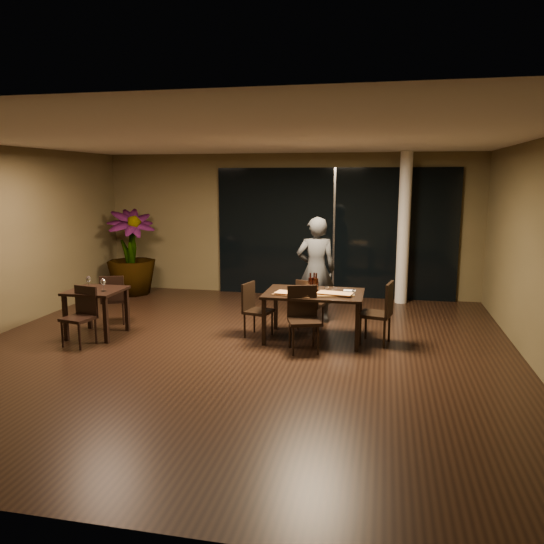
{
  "coord_description": "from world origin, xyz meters",
  "views": [
    {
      "loc": [
        2.02,
        -7.12,
        2.47
      ],
      "look_at": [
        0.35,
        0.76,
        1.05
      ],
      "focal_mm": 35.0,
      "sensor_mm": 36.0,
      "label": 1
    }
  ],
  "objects": [
    {
      "name": "ground",
      "position": [
        0.0,
        0.0,
        0.0
      ],
      "size": [
        8.0,
        8.0,
        0.0
      ],
      "primitive_type": "plane",
      "color": "black",
      "rests_on": "ground"
    },
    {
      "name": "wall_back",
      "position": [
        0.0,
        4.05,
        1.5
      ],
      "size": [
        8.0,
        0.1,
        3.0
      ],
      "primitive_type": "cube",
      "color": "brown",
      "rests_on": "ground"
    },
    {
      "name": "wall_front",
      "position": [
        0.0,
        -4.05,
        1.5
      ],
      "size": [
        8.0,
        0.1,
        3.0
      ],
      "primitive_type": "cube",
      "color": "brown",
      "rests_on": "ground"
    },
    {
      "name": "ceiling",
      "position": [
        0.0,
        0.0,
        3.02
      ],
      "size": [
        8.0,
        8.0,
        0.04
      ],
      "primitive_type": "cube",
      "color": "silver",
      "rests_on": "wall_back"
    },
    {
      "name": "window_panel",
      "position": [
        1.0,
        3.96,
        1.35
      ],
      "size": [
        5.0,
        0.06,
        2.7
      ],
      "primitive_type": "cube",
      "color": "black",
      "rests_on": "ground"
    },
    {
      "name": "column",
      "position": [
        2.4,
        3.65,
        1.5
      ],
      "size": [
        0.24,
        0.24,
        3.0
      ],
      "primitive_type": "cylinder",
      "color": "silver",
      "rests_on": "ground"
    },
    {
      "name": "main_table",
      "position": [
        1.0,
        0.8,
        0.68
      ],
      "size": [
        1.5,
        1.0,
        0.75
      ],
      "color": "black",
      "rests_on": "ground"
    },
    {
      "name": "side_table",
      "position": [
        -2.4,
        0.3,
        0.62
      ],
      "size": [
        0.8,
        0.8,
        0.75
      ],
      "color": "black",
      "rests_on": "ground"
    },
    {
      "name": "chair_main_far",
      "position": [
        0.85,
        1.34,
        0.47
      ],
      "size": [
        0.47,
        0.47,
        0.84
      ],
      "rotation": [
        0.0,
        0.0,
        2.92
      ],
      "color": "black",
      "rests_on": "ground"
    },
    {
      "name": "chair_main_near",
      "position": [
        0.91,
        0.27,
        0.52
      ],
      "size": [
        0.55,
        0.55,
        0.94
      ],
      "rotation": [
        0.0,
        0.0,
        0.31
      ],
      "color": "black",
      "rests_on": "ground"
    },
    {
      "name": "chair_main_left",
      "position": [
        0.05,
        0.81,
        0.48
      ],
      "size": [
        0.48,
        0.48,
        0.85
      ],
      "rotation": [
        0.0,
        0.0,
        1.32
      ],
      "color": "black",
      "rests_on": "ground"
    },
    {
      "name": "chair_main_right",
      "position": [
        2.02,
        0.77,
        0.53
      ],
      "size": [
        0.52,
        0.52,
        0.96
      ],
      "rotation": [
        0.0,
        0.0,
        -1.77
      ],
      "color": "black",
      "rests_on": "ground"
    },
    {
      "name": "chair_side_far",
      "position": [
        -2.47,
        0.97,
        0.48
      ],
      "size": [
        0.51,
        0.51,
        0.86
      ],
      "rotation": [
        0.0,
        0.0,
        3.48
      ],
      "color": "black",
      "rests_on": "ground"
    },
    {
      "name": "chair_side_near",
      "position": [
        -2.38,
        -0.16,
        0.49
      ],
      "size": [
        0.48,
        0.48,
        0.88
      ],
      "rotation": [
        0.0,
        0.0,
        -0.2
      ],
      "color": "black",
      "rests_on": "ground"
    },
    {
      "name": "diner",
      "position": [
        0.89,
        1.84,
        0.92
      ],
      "size": [
        0.7,
        0.53,
        1.84
      ],
      "primitive_type": "imported",
      "rotation": [
        0.0,
        0.0,
        3.35
      ],
      "color": "#2D2F32",
      "rests_on": "ground"
    },
    {
      "name": "potted_plant",
      "position": [
        -3.29,
        3.28,
        0.91
      ],
      "size": [
        1.41,
        1.41,
        1.83
      ],
      "primitive_type": "imported",
      "rotation": [
        0.0,
        0.0,
        0.71
      ],
      "color": "#1E4617",
      "rests_on": "ground"
    },
    {
      "name": "pizza_board_left",
      "position": [
        0.72,
        0.55,
        0.76
      ],
      "size": [
        0.65,
        0.42,
        0.01
      ],
      "primitive_type": "cube",
      "rotation": [
        0.0,
        0.0,
        -0.21
      ],
      "color": "#4C2F18",
      "rests_on": "main_table"
    },
    {
      "name": "pizza_board_right",
      "position": [
        1.33,
        0.66,
        0.76
      ],
      "size": [
        0.6,
        0.4,
        0.01
      ],
      "primitive_type": "cube",
      "rotation": [
        0.0,
        0.0,
        0.24
      ],
      "color": "#463016",
      "rests_on": "main_table"
    },
    {
      "name": "oblong_pizza_left",
      "position": [
        0.72,
        0.55,
        0.77
      ],
      "size": [
        0.54,
        0.31,
        0.02
      ],
      "primitive_type": null,
      "rotation": [
        0.0,
        0.0,
        -0.15
      ],
      "color": "maroon",
      "rests_on": "pizza_board_left"
    },
    {
      "name": "oblong_pizza_right",
      "position": [
        1.33,
        0.66,
        0.77
      ],
      "size": [
        0.53,
        0.3,
        0.02
      ],
      "primitive_type": null,
      "rotation": [
        0.0,
        0.0,
        -0.16
      ],
      "color": "maroon",
      "rests_on": "pizza_board_right"
    },
    {
      "name": "round_pizza",
      "position": [
        0.87,
        1.09,
        0.76
      ],
      "size": [
        0.27,
        0.27,
        0.01
      ],
      "primitive_type": "cylinder",
      "color": "#AF1E13",
      "rests_on": "main_table"
    },
    {
      "name": "bottle_a",
      "position": [
        0.93,
        0.87,
        0.89
      ],
      "size": [
        0.06,
        0.06,
        0.29
      ],
      "primitive_type": null,
      "color": "black",
      "rests_on": "main_table"
    },
    {
      "name": "bottle_b",
      "position": [
        1.03,
        0.78,
        0.9
      ],
      "size": [
        0.07,
        0.07,
        0.31
      ],
      "primitive_type": null,
      "color": "black",
      "rests_on": "main_table"
    },
    {
      "name": "bottle_c",
      "position": [
        0.98,
        0.92,
        0.89
      ],
      "size": [
        0.06,
        0.06,
        0.29
      ],
      "primitive_type": null,
      "color": "black",
      "rests_on": "main_table"
    },
    {
      "name": "tumbler_left",
      "position": [
        0.76,
        0.85,
        0.79
      ],
      "size": [
        0.08,
        0.08,
        0.09
      ],
      "primitive_type": "cylinder",
      "color": "white",
      "rests_on": "main_table"
    },
    {
      "name": "tumbler_right",
      "position": [
        1.18,
        0.87,
        0.79
      ],
      "size": [
        0.07,
        0.07,
        0.09
      ],
      "primitive_type": "cylinder",
      "color": "white",
      "rests_on": "main_table"
    },
    {
      "name": "napkin_near",
      "position": [
        1.52,
        0.71,
        0.76
      ],
      "size": [
        0.2,
        0.15,
        0.01
      ],
      "primitive_type": "cube",
      "rotation": [
        0.0,
        0.0,
        -0.34
      ],
      "color": "white",
      "rests_on": "main_table"
    },
    {
      "name": "napkin_far",
      "position": [
        1.53,
        0.99,
        0.76
      ],
      "size": [
        0.18,
        0.11,
        0.01
      ],
      "primitive_type": "cube",
      "rotation": [
        0.0,
        0.0,
        -0.04
      ],
      "color": "white",
      "rests_on": "main_table"
    },
    {
      "name": "wine_glass_a",
      "position": [
        -2.57,
        0.39,
        0.84
      ],
      "size": [
        0.08,
        0.08,
        0.18
      ],
      "primitive_type": null,
      "color": "white",
      "rests_on": "side_table"
    },
    {
      "name": "wine_glass_b",
      "position": [
        -2.21,
        0.21,
        0.84
      ],
      "size": [
        0.08,
        0.08,
        0.19
      ],
      "primitive_type": null,
      "color": "white",
      "rests_on": "side_table"
    },
    {
      "name": "side_napkin",
      "position": [
        -2.38,
        0.06,
        0.76
      ],
      "size": [
        0.2,
        0.16,
        0.01
      ],
      "primitive_type": "cube",
      "rotation": [
        0.0,
        0.0,
        -0.3
      ],
      "color": "silver",
      "rests_on": "side_table"
    }
  ]
}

